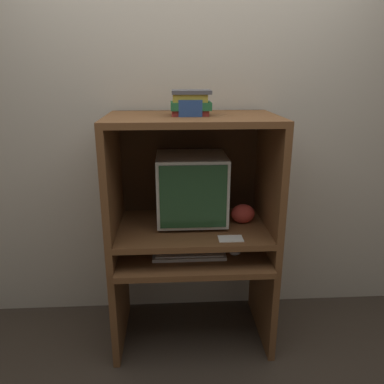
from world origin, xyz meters
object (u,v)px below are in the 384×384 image
Objects in this scene: crt_monitor at (191,188)px; snack_bag at (243,214)px; keyboard at (189,254)px; mouse at (235,253)px; storage_box at (190,108)px; book_stack at (190,103)px.

crt_monitor is 0.36m from snack_bag.
keyboard is 6.70× the size of mouse.
snack_bag is (0.32, -0.04, -0.16)m from crt_monitor.
storage_box is (-0.33, -0.06, 0.66)m from snack_bag.
snack_bag reaches higher than mouse.
snack_bag is at bearing -6.31° from crt_monitor.
keyboard is 0.89m from book_stack.
crt_monitor is 2.92× the size of snack_bag.
mouse is (0.26, -0.17, -0.36)m from crt_monitor.
snack_bag is at bearing 4.71° from book_stack.
crt_monitor is at bearing 82.24° from keyboard.
book_stack reaches higher than crt_monitor.
mouse is 0.25m from snack_bag.
storage_box reaches higher than crt_monitor.
keyboard is at bearing 178.50° from mouse.
storage_box is (-0.01, -0.09, 0.50)m from crt_monitor.
mouse is at bearing -115.55° from snack_bag.
snack_bag is (0.07, 0.14, 0.20)m from mouse.
book_stack is at bearing -175.29° from snack_bag.
book_stack is at bearing -97.53° from crt_monitor.
snack_bag is at bearing 20.62° from keyboard.
mouse is 0.93m from book_stack.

